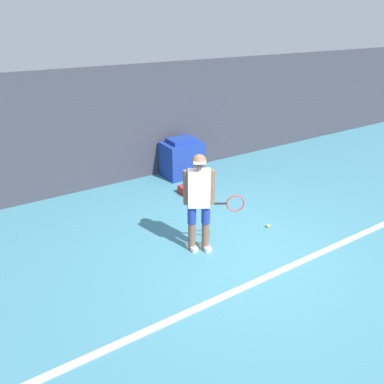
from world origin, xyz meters
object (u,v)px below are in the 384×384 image
object	(u,v)px
tennis_ball	(268,226)
tennis_player	(200,199)
covered_chair	(182,158)
equipment_bag	(196,188)

from	to	relation	value
tennis_ball	tennis_player	bearing A→B (deg)	176.65
tennis_player	covered_chair	world-z (taller)	tennis_player
tennis_ball	covered_chair	size ratio (longest dim) A/B	0.07
tennis_ball	equipment_bag	xyz separation A→B (m)	(-0.26, 2.02, 0.05)
tennis_ball	covered_chair	bearing A→B (deg)	90.91
covered_chair	equipment_bag	size ratio (longest dim) A/B	1.21
equipment_bag	covered_chair	bearing A→B (deg)	77.32
tennis_player	covered_chair	xyz separation A→B (m)	(1.40, 2.89, -0.48)
tennis_player	equipment_bag	xyz separation A→B (m)	(1.19, 1.93, -0.83)
tennis_player	tennis_ball	bearing A→B (deg)	27.58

